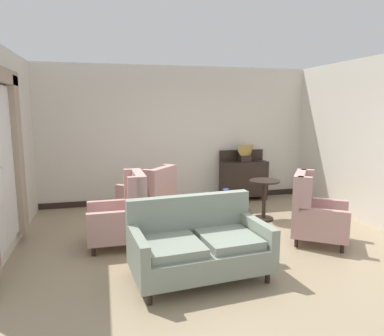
{
  "coord_description": "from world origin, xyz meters",
  "views": [
    {
      "loc": [
        -1.59,
        -4.83,
        2.02
      ],
      "look_at": [
        -0.3,
        0.31,
        1.14
      ],
      "focal_mm": 33.42,
      "sensor_mm": 36.0,
      "label": 1
    }
  ],
  "objects_px": {
    "porcelain_vase": "(226,202)",
    "settee": "(198,245)",
    "sideboard": "(244,178)",
    "side_table": "(264,196)",
    "coffee_table": "(225,216)",
    "armchair_foreground_right": "(123,216)",
    "armchair_near_window": "(314,213)",
    "gramophone": "(248,150)",
    "armchair_near_sideboard": "(150,197)"
  },
  "relations": [
    {
      "from": "porcelain_vase",
      "to": "settee",
      "type": "bearing_deg",
      "value": -122.72
    },
    {
      "from": "settee",
      "to": "sideboard",
      "type": "distance_m",
      "value": 3.86
    },
    {
      "from": "settee",
      "to": "side_table",
      "type": "relative_size",
      "value": 2.28
    },
    {
      "from": "coffee_table",
      "to": "armchair_foreground_right",
      "type": "bearing_deg",
      "value": 178.1
    },
    {
      "from": "sideboard",
      "to": "armchair_near_window",
      "type": "bearing_deg",
      "value": -88.77
    },
    {
      "from": "armchair_foreground_right",
      "to": "gramophone",
      "type": "xyz_separation_m",
      "value": [
        2.81,
        2.0,
        0.68
      ]
    },
    {
      "from": "coffee_table",
      "to": "armchair_near_window",
      "type": "distance_m",
      "value": 1.35
    },
    {
      "from": "porcelain_vase",
      "to": "gramophone",
      "type": "height_order",
      "value": "gramophone"
    },
    {
      "from": "side_table",
      "to": "coffee_table",
      "type": "bearing_deg",
      "value": -145.17
    },
    {
      "from": "coffee_table",
      "to": "settee",
      "type": "distance_m",
      "value": 1.41
    },
    {
      "from": "armchair_near_sideboard",
      "to": "sideboard",
      "type": "relative_size",
      "value": 1.01
    },
    {
      "from": "porcelain_vase",
      "to": "sideboard",
      "type": "bearing_deg",
      "value": 61.29
    },
    {
      "from": "porcelain_vase",
      "to": "side_table",
      "type": "xyz_separation_m",
      "value": [
        0.99,
        0.69,
        -0.13
      ]
    },
    {
      "from": "settee",
      "to": "armchair_foreground_right",
      "type": "xyz_separation_m",
      "value": [
        -0.83,
        1.24,
        0.06
      ]
    },
    {
      "from": "settee",
      "to": "sideboard",
      "type": "xyz_separation_m",
      "value": [
        1.94,
        3.33,
        0.11
      ]
    },
    {
      "from": "porcelain_vase",
      "to": "sideboard",
      "type": "relative_size",
      "value": 0.32
    },
    {
      "from": "settee",
      "to": "armchair_near_sideboard",
      "type": "height_order",
      "value": "armchair_near_sideboard"
    },
    {
      "from": "armchair_near_sideboard",
      "to": "sideboard",
      "type": "xyz_separation_m",
      "value": [
        2.21,
        0.97,
        0.07
      ]
    },
    {
      "from": "coffee_table",
      "to": "settee",
      "type": "height_order",
      "value": "settee"
    },
    {
      "from": "coffee_table",
      "to": "porcelain_vase",
      "type": "xyz_separation_m",
      "value": [
        0.0,
        -0.0,
        0.23
      ]
    },
    {
      "from": "settee",
      "to": "side_table",
      "type": "bearing_deg",
      "value": 41.58
    },
    {
      "from": "armchair_near_window",
      "to": "side_table",
      "type": "height_order",
      "value": "armchair_near_window"
    },
    {
      "from": "armchair_near_window",
      "to": "armchair_near_sideboard",
      "type": "relative_size",
      "value": 0.96
    },
    {
      "from": "coffee_table",
      "to": "armchair_foreground_right",
      "type": "relative_size",
      "value": 0.76
    },
    {
      "from": "settee",
      "to": "coffee_table",
      "type": "bearing_deg",
      "value": 51.97
    },
    {
      "from": "armchair_foreground_right",
      "to": "sideboard",
      "type": "relative_size",
      "value": 0.99
    },
    {
      "from": "armchair_foreground_right",
      "to": "side_table",
      "type": "height_order",
      "value": "armchair_foreground_right"
    },
    {
      "from": "coffee_table",
      "to": "armchair_foreground_right",
      "type": "distance_m",
      "value": 1.59
    },
    {
      "from": "armchair_near_window",
      "to": "armchair_near_sideboard",
      "type": "xyz_separation_m",
      "value": [
        -2.27,
        1.7,
        -0.02
      ]
    },
    {
      "from": "porcelain_vase",
      "to": "sideboard",
      "type": "height_order",
      "value": "sideboard"
    },
    {
      "from": "coffee_table",
      "to": "gramophone",
      "type": "bearing_deg",
      "value": 59.1
    },
    {
      "from": "armchair_foreground_right",
      "to": "armchair_near_window",
      "type": "relative_size",
      "value": 1.02
    },
    {
      "from": "armchair_near_sideboard",
      "to": "side_table",
      "type": "bearing_deg",
      "value": 117.26
    },
    {
      "from": "armchair_near_sideboard",
      "to": "sideboard",
      "type": "bearing_deg",
      "value": 154.62
    },
    {
      "from": "settee",
      "to": "side_table",
      "type": "height_order",
      "value": "settee"
    },
    {
      "from": "settee",
      "to": "sideboard",
      "type": "relative_size",
      "value": 1.53
    },
    {
      "from": "porcelain_vase",
      "to": "settee",
      "type": "distance_m",
      "value": 1.42
    },
    {
      "from": "armchair_near_window",
      "to": "gramophone",
      "type": "relative_size",
      "value": 1.87
    },
    {
      "from": "armchair_near_window",
      "to": "gramophone",
      "type": "xyz_separation_m",
      "value": [
        -0.01,
        2.58,
        0.68
      ]
    },
    {
      "from": "side_table",
      "to": "sideboard",
      "type": "bearing_deg",
      "value": 82.49
    },
    {
      "from": "porcelain_vase",
      "to": "side_table",
      "type": "bearing_deg",
      "value": 35.04
    },
    {
      "from": "porcelain_vase",
      "to": "armchair_near_window",
      "type": "bearing_deg",
      "value": -22.91
    },
    {
      "from": "armchair_foreground_right",
      "to": "sideboard",
      "type": "height_order",
      "value": "sideboard"
    },
    {
      "from": "armchair_near_window",
      "to": "sideboard",
      "type": "distance_m",
      "value": 2.67
    },
    {
      "from": "coffee_table",
      "to": "armchair_foreground_right",
      "type": "height_order",
      "value": "armchair_foreground_right"
    },
    {
      "from": "settee",
      "to": "gramophone",
      "type": "relative_size",
      "value": 2.96
    },
    {
      "from": "porcelain_vase",
      "to": "armchair_near_sideboard",
      "type": "height_order",
      "value": "armchair_near_sideboard"
    },
    {
      "from": "coffee_table",
      "to": "side_table",
      "type": "height_order",
      "value": "side_table"
    },
    {
      "from": "gramophone",
      "to": "armchair_foreground_right",
      "type": "bearing_deg",
      "value": -144.59
    },
    {
      "from": "armchair_foreground_right",
      "to": "coffee_table",
      "type": "bearing_deg",
      "value": 86.9
    }
  ]
}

